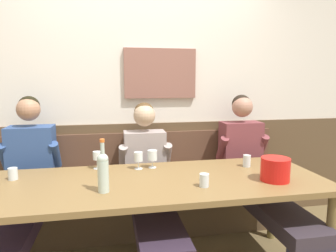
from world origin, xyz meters
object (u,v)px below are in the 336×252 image
at_px(wine_glass_center_rear, 152,156).
at_px(wine_glass_right_end, 138,157).
at_px(water_tumbler_left, 247,161).
at_px(water_tumbler_center, 204,180).
at_px(wall_bench, 146,203).
at_px(ice_bucket, 275,169).
at_px(wine_bottle_amber_mid, 103,171).
at_px(wine_glass_center_front, 97,157).
at_px(person_center_left_seat, 150,184).
at_px(person_left_seat, 257,174).
at_px(dining_table, 157,190).
at_px(water_tumbler_right, 13,174).
at_px(person_right_seat, 22,187).

xyz_separation_m(wine_glass_center_rear, wine_glass_right_end, (-0.11, -0.02, -0.00)).
bearing_deg(water_tumbler_left, water_tumbler_center, -141.57).
relative_size(wall_bench, ice_bucket, 13.49).
xyz_separation_m(ice_bucket, wine_bottle_amber_mid, (-1.17, 0.00, 0.06)).
bearing_deg(water_tumbler_left, wine_glass_center_front, 172.04).
height_order(wine_bottle_amber_mid, wine_glass_right_end, wine_bottle_amber_mid).
bearing_deg(water_tumbler_left, person_center_left_seat, 169.21).
bearing_deg(person_left_seat, person_center_left_seat, -179.00).
bearing_deg(wine_glass_center_rear, ice_bucket, -30.30).
bearing_deg(wine_glass_right_end, person_left_seat, 3.63).
relative_size(wall_bench, water_tumbler_left, 28.01).
bearing_deg(wall_bench, ice_bucket, -48.08).
bearing_deg(person_left_seat, water_tumbler_left, -137.85).
relative_size(wine_glass_center_front, water_tumbler_center, 1.60).
bearing_deg(person_center_left_seat, wine_glass_right_end, -152.88).
height_order(dining_table, person_left_seat, person_left_seat).
height_order(wine_bottle_amber_mid, water_tumbler_right, wine_bottle_amber_mid).
height_order(wine_glass_center_rear, wine_glass_right_end, wine_glass_center_rear).
relative_size(person_center_left_seat, water_tumbler_right, 15.71).
bearing_deg(person_center_left_seat, water_tumbler_left, -10.79).
height_order(water_tumbler_center, water_tumbler_left, water_tumbler_left).
distance_m(person_right_seat, person_left_seat, 1.94).
xyz_separation_m(person_left_seat, water_tumbler_left, (-0.18, -0.16, 0.17)).
bearing_deg(water_tumbler_right, person_left_seat, 4.58).
bearing_deg(water_tumbler_center, wine_bottle_amber_mid, 177.69).
relative_size(ice_bucket, wine_glass_center_rear, 1.39).
relative_size(wine_bottle_amber_mid, wine_glass_right_end, 2.48).
relative_size(wine_bottle_amber_mid, wine_glass_center_front, 2.43).
height_order(dining_table, wine_glass_center_front, wine_glass_center_front).
relative_size(person_left_seat, water_tumbler_left, 13.86).
bearing_deg(person_left_seat, wine_glass_center_rear, -176.85).
height_order(dining_table, water_tumbler_left, water_tumbler_left).
bearing_deg(dining_table, person_left_seat, 20.25).
bearing_deg(water_tumbler_center, wall_bench, 107.01).
bearing_deg(wine_glass_center_rear, wine_bottle_amber_mid, -128.56).
height_order(wall_bench, person_left_seat, person_left_seat).
relative_size(person_center_left_seat, person_left_seat, 1.00).
relative_size(person_left_seat, wine_glass_right_end, 9.70).
relative_size(person_right_seat, ice_bucket, 6.73).
relative_size(person_center_left_seat, wine_glass_center_front, 9.50).
relative_size(person_left_seat, water_tumbler_right, 15.72).
bearing_deg(wine_glass_center_rear, dining_table, -91.11).
bearing_deg(wall_bench, person_center_left_seat, -91.38).
xyz_separation_m(person_right_seat, wine_glass_right_end, (0.89, -0.08, 0.21)).
height_order(wine_glass_right_end, water_tumbler_center, wine_glass_right_end).
bearing_deg(water_tumbler_center, ice_bucket, 2.84).
bearing_deg(wine_glass_right_end, water_tumbler_right, -174.31).
relative_size(wall_bench, person_center_left_seat, 2.02).
bearing_deg(person_center_left_seat, ice_bucket, -31.65).
bearing_deg(wine_glass_right_end, person_center_left_seat, 27.12).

